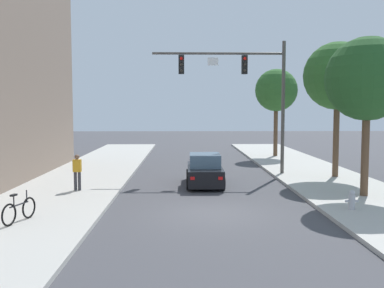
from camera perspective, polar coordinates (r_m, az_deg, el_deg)
name	(u,v)px	position (r m, az deg, el deg)	size (l,w,h in m)	color
ground_plane	(213,213)	(16.38, 2.74, -8.97)	(120.00, 120.00, 0.00)	#424247
sidewalk_left	(36,212)	(17.19, -19.66, -8.32)	(5.00, 60.00, 0.15)	#B2AFA8
traffic_signal_mast	(245,81)	(25.21, 6.96, 8.07)	(7.52, 0.38, 7.50)	#514C47
car_lead_black	(205,171)	(22.09, 1.65, -3.53)	(1.86, 4.25, 1.60)	black
pedestrian_sidewalk_left_walker	(77,170)	(20.51, -14.70, -3.34)	(0.36, 0.22, 1.64)	#333338
bicycle_leaning	(19,210)	(15.50, -21.55, -8.02)	(0.52, 1.73, 0.98)	black
fire_hydrant	(352,200)	(17.25, 20.06, -6.82)	(0.48, 0.24, 0.72)	#B2B2B7
street_tree_nearest	(367,79)	(19.90, 21.84, 7.80)	(3.51, 3.51, 6.70)	brown
street_tree_second	(338,76)	(25.10, 18.40, 8.34)	(3.65, 3.65, 7.29)	brown
street_tree_third	(276,91)	(35.01, 10.89, 6.83)	(3.29, 3.29, 6.79)	brown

